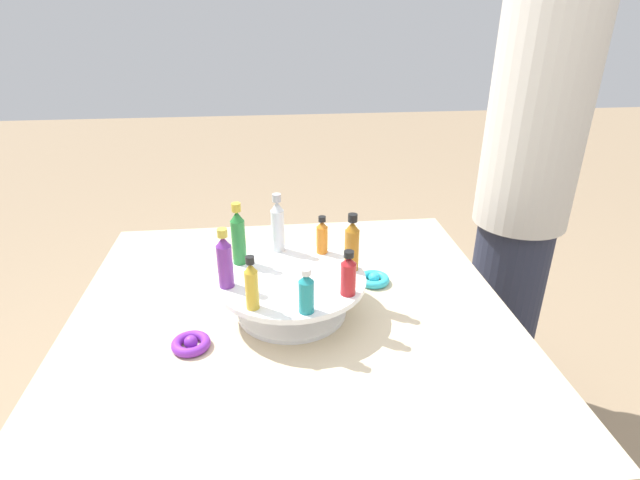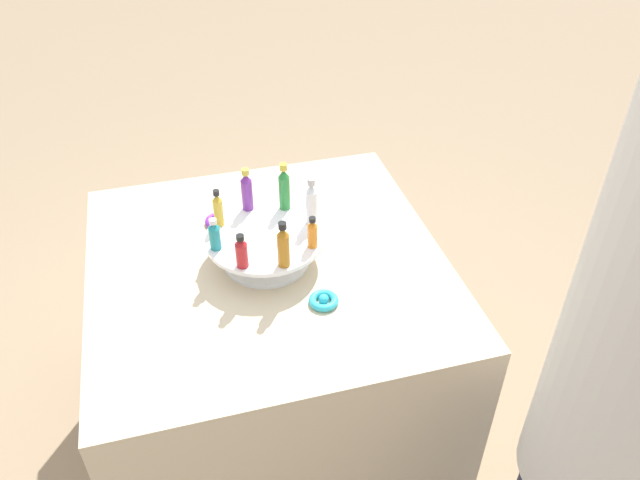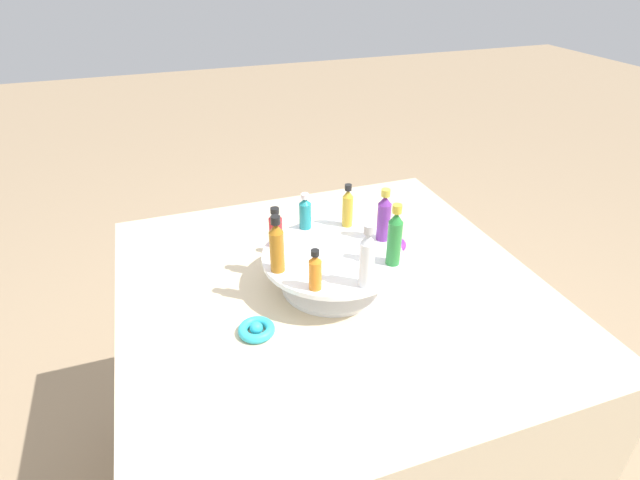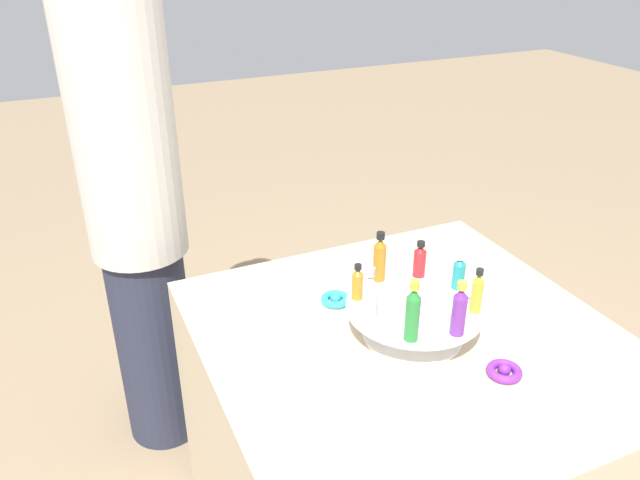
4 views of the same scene
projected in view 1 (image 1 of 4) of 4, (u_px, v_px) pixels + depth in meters
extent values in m
cube|color=beige|center=(296.00, 438.00, 1.27)|extent=(0.97, 0.97, 0.76)
cylinder|color=white|center=(292.00, 310.00, 1.10)|extent=(0.24, 0.24, 0.01)
cylinder|color=white|center=(292.00, 295.00, 1.08)|extent=(0.13, 0.13, 0.07)
cylinder|color=white|center=(291.00, 280.00, 1.07)|extent=(0.32, 0.32, 0.01)
cylinder|color=teal|center=(306.00, 297.00, 0.93)|extent=(0.03, 0.03, 0.07)
cone|color=teal|center=(306.00, 278.00, 0.92)|extent=(0.03, 0.03, 0.01)
cylinder|color=silver|center=(306.00, 272.00, 0.91)|extent=(0.02, 0.02, 0.01)
cylinder|color=#B21E23|center=(348.00, 279.00, 0.99)|extent=(0.03, 0.03, 0.07)
cone|color=#B21E23|center=(349.00, 260.00, 0.97)|extent=(0.03, 0.03, 0.02)
cylinder|color=black|center=(349.00, 254.00, 0.97)|extent=(0.02, 0.02, 0.01)
cylinder|color=#AD6B19|center=(352.00, 250.00, 1.08)|extent=(0.03, 0.03, 0.09)
cone|color=#AD6B19|center=(352.00, 226.00, 1.05)|extent=(0.03, 0.03, 0.02)
cylinder|color=black|center=(353.00, 218.00, 1.05)|extent=(0.02, 0.02, 0.02)
cylinder|color=orange|center=(322.00, 240.00, 1.16)|extent=(0.03, 0.03, 0.06)
cone|color=orange|center=(322.00, 224.00, 1.14)|extent=(0.03, 0.03, 0.01)
cylinder|color=black|center=(322.00, 219.00, 1.14)|extent=(0.02, 0.02, 0.01)
cylinder|color=silver|center=(278.00, 231.00, 1.16)|extent=(0.03, 0.03, 0.10)
cone|color=silver|center=(277.00, 206.00, 1.14)|extent=(0.03, 0.03, 0.02)
cylinder|color=#B2B2B7|center=(277.00, 198.00, 1.13)|extent=(0.02, 0.02, 0.02)
cylinder|color=#288438|center=(239.00, 242.00, 1.10)|extent=(0.03, 0.03, 0.10)
cone|color=#288438|center=(237.00, 216.00, 1.08)|extent=(0.03, 0.03, 0.02)
cylinder|color=gold|center=(236.00, 207.00, 1.07)|extent=(0.02, 0.02, 0.02)
cylinder|color=#702D93|center=(225.00, 266.00, 1.01)|extent=(0.03, 0.03, 0.09)
cone|color=#702D93|center=(223.00, 241.00, 0.99)|extent=(0.03, 0.03, 0.02)
cylinder|color=gold|center=(222.00, 233.00, 0.98)|extent=(0.02, 0.02, 0.02)
cylinder|color=gold|center=(252.00, 290.00, 0.94)|extent=(0.03, 0.03, 0.08)
cone|color=gold|center=(250.00, 268.00, 0.92)|extent=(0.02, 0.02, 0.02)
cylinder|color=black|center=(250.00, 260.00, 0.91)|extent=(0.02, 0.02, 0.01)
torus|color=purple|center=(191.00, 344.00, 0.98)|extent=(0.08, 0.08, 0.02)
sphere|color=purple|center=(191.00, 342.00, 0.98)|extent=(0.03, 0.03, 0.03)
torus|color=#2DB7CC|center=(374.00, 279.00, 1.21)|extent=(0.08, 0.08, 0.02)
sphere|color=#2DB7CC|center=(374.00, 278.00, 1.21)|extent=(0.03, 0.03, 0.03)
cylinder|color=#282D42|center=(501.00, 314.00, 1.81)|extent=(0.25, 0.25, 0.73)
cylinder|color=beige|center=(542.00, 92.00, 1.47)|extent=(0.29, 0.29, 0.83)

